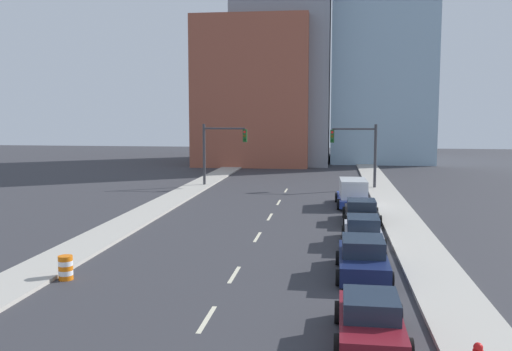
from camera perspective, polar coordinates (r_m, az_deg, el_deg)
The scene contains 19 objects.
sidewalk_left at distance 57.09m, azimuth -4.33°, elevation -0.21°, with size 2.40×94.26×0.15m.
sidewalk_right at distance 56.00m, azimuth 11.88°, elevation -0.45°, with size 2.40×94.26×0.15m.
lane_stripe_at_9m at distance 18.61m, azimuth -4.93°, elevation -14.11°, with size 0.16×2.40×0.01m, color beige.
lane_stripe_at_14m at distance 23.30m, azimuth -2.19°, elevation -9.87°, with size 0.16×2.40×0.01m, color beige.
lane_stripe_at_21m at distance 30.10m, azimuth 0.15°, elevation -6.16°, with size 0.16×2.40×0.01m, color beige.
lane_stripe_at_27m at distance 35.84m, azimuth 1.39°, elevation -4.15°, with size 0.16×2.40×0.01m, color beige.
lane_stripe_at_33m at distance 41.61m, azimuth 2.29°, elevation -2.70°, with size 0.16×2.40×0.01m, color beige.
lane_stripe_at_39m at distance 48.05m, azimuth 3.02°, elevation -1.50°, with size 0.16×2.40×0.01m, color beige.
building_brick_left at distance 74.76m, azimuth 0.06°, elevation 8.20°, with size 14.00×16.00×18.06m.
building_office_center at distance 78.58m, azimuth 2.93°, elevation 10.74°, with size 12.00×20.00×25.30m.
building_glass_right at distance 82.92m, azimuth 12.25°, elevation 13.20°, with size 13.00×20.00×33.44m.
traffic_signal_left at distance 50.51m, azimuth -3.91°, elevation 2.96°, with size 3.96×0.35×5.54m.
traffic_signal_right at distance 49.54m, azimuth 10.50°, elevation 2.80°, with size 3.96×0.35×5.54m.
traffic_barrel at distance 23.69m, azimuth -18.50°, elevation -8.74°, with size 0.56×0.56×0.95m.
sedan_maroon at distance 16.98m, azimuth 11.38°, elevation -13.99°, with size 2.08×4.34×1.36m.
sedan_navy at distance 23.40m, azimuth 10.64°, elevation -8.16°, with size 2.17×4.81×1.53m.
sedan_silver at distance 28.77m, azimuth 10.64°, elevation -5.55°, with size 2.06×4.63×1.41m.
sedan_black at distance 34.50m, azimuth 10.49°, elevation -3.60°, with size 2.17×4.51×1.36m.
box_truck_blue at distance 40.31m, azimuth 9.67°, elevation -1.77°, with size 2.45×5.41×1.91m.
Camera 1 is at (3.87, -8.35, 6.47)m, focal length 40.00 mm.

